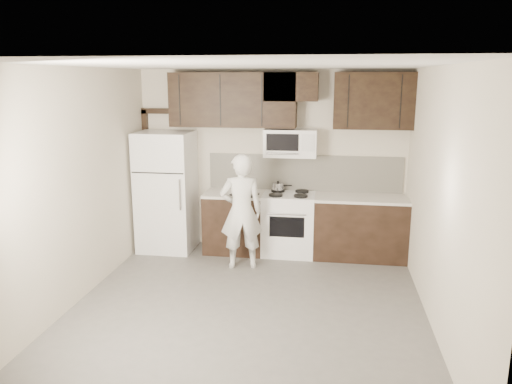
% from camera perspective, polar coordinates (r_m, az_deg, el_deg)
% --- Properties ---
extents(floor, '(4.50, 4.50, 0.00)m').
position_cam_1_polar(floor, '(5.83, -1.04, -13.26)').
color(floor, '#595653').
rests_on(floor, ground).
extents(back_wall, '(4.00, 0.00, 4.00)m').
position_cam_1_polar(back_wall, '(7.56, 1.78, 3.61)').
color(back_wall, '#BFB6A3').
rests_on(back_wall, ground).
extents(ceiling, '(4.50, 4.50, 0.00)m').
position_cam_1_polar(ceiling, '(5.24, -1.17, 14.31)').
color(ceiling, white).
rests_on(ceiling, back_wall).
extents(counter_run, '(2.95, 0.64, 0.91)m').
position_cam_1_polar(counter_run, '(7.41, 6.08, -3.75)').
color(counter_run, black).
rests_on(counter_run, floor).
extents(stove, '(0.76, 0.66, 0.94)m').
position_cam_1_polar(stove, '(7.43, 3.74, -3.63)').
color(stove, white).
rests_on(stove, floor).
extents(backsplash, '(2.90, 0.02, 0.54)m').
position_cam_1_polar(backsplash, '(7.54, 5.54, 2.21)').
color(backsplash, beige).
rests_on(backsplash, counter_run).
extents(upper_cabinets, '(3.48, 0.35, 0.78)m').
position_cam_1_polar(upper_cabinets, '(7.27, 3.32, 10.61)').
color(upper_cabinets, black).
rests_on(upper_cabinets, back_wall).
extents(microwave, '(0.76, 0.42, 0.40)m').
position_cam_1_polar(microwave, '(7.30, 3.96, 5.62)').
color(microwave, white).
rests_on(microwave, upper_cabinets).
extents(refrigerator, '(0.80, 0.76, 1.80)m').
position_cam_1_polar(refrigerator, '(7.64, -10.19, 0.07)').
color(refrigerator, white).
rests_on(refrigerator, floor).
extents(door_trim, '(0.50, 0.08, 2.12)m').
position_cam_1_polar(door_trim, '(8.00, -12.07, 3.09)').
color(door_trim, black).
rests_on(door_trim, floor).
extents(saucepan, '(0.29, 0.17, 0.16)m').
position_cam_1_polar(saucepan, '(7.46, 2.54, 0.56)').
color(saucepan, silver).
rests_on(saucepan, stove).
extents(baking_tray, '(0.42, 0.37, 0.02)m').
position_cam_1_polar(baking_tray, '(7.24, -1.33, -0.28)').
color(baking_tray, black).
rests_on(baking_tray, counter_run).
extents(pizza, '(0.30, 0.30, 0.02)m').
position_cam_1_polar(pizza, '(7.24, -1.33, -0.14)').
color(pizza, '#CDB28A').
rests_on(pizza, baking_tray).
extents(person, '(0.66, 0.51, 1.60)m').
position_cam_1_polar(person, '(6.79, -1.69, -2.24)').
color(person, silver).
rests_on(person, floor).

